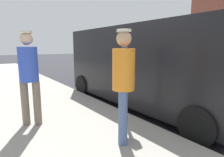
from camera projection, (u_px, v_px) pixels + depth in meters
ground_plane at (162, 112)px, 4.71m from camera, size 80.00×80.00×0.00m
sidewalk_slab at (2, 155)px, 2.71m from camera, size 5.00×32.00×0.15m
parking_meter_near at (125, 70)px, 3.63m from camera, size 0.14×0.18×1.52m
pedestrian_in_orange at (123, 79)px, 2.83m from camera, size 0.34×0.34×1.74m
pedestrian_in_blue at (29, 72)px, 3.45m from camera, size 0.34×0.34×1.76m
parked_van at (147, 64)px, 5.17m from camera, size 2.23×5.24×2.15m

